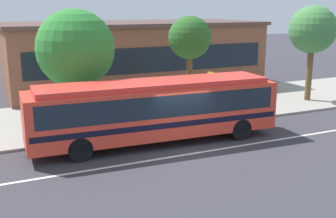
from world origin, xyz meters
TOP-DOWN VIEW (x-y plane):
  - ground_plane at (0.00, 0.00)m, footprint 120.00×120.00m
  - sidewalk_slab at (0.00, 6.56)m, footprint 60.00×8.00m
  - lane_stripe_center at (0.00, -0.80)m, footprint 56.00×0.16m
  - transit_bus at (-0.72, 1.21)m, footprint 11.29×2.99m
  - pedestrian_waiting_near_sign at (-0.16, 4.24)m, footprint 0.45×0.45m
  - bus_stop_sign at (3.22, 3.11)m, footprint 0.15×0.44m
  - street_tree_near_stop at (-3.33, 4.90)m, footprint 3.82×3.82m
  - street_tree_mid_block at (3.47, 5.98)m, footprint 2.46×2.46m
  - street_tree_far_end at (11.48, 4.79)m, footprint 2.96×2.96m
  - station_building at (2.99, 13.94)m, footprint 18.60×8.11m

SIDE VIEW (x-z plane):
  - ground_plane at x=0.00m, z-range 0.00..0.00m
  - lane_stripe_center at x=0.00m, z-range 0.00..0.01m
  - sidewalk_slab at x=0.00m, z-range 0.00..0.12m
  - pedestrian_waiting_near_sign at x=-0.16m, z-range 0.26..1.97m
  - transit_bus at x=-0.72m, z-range 0.23..3.05m
  - bus_stop_sign at x=3.22m, z-range 0.48..3.07m
  - station_building at x=2.99m, z-range 0.01..4.91m
  - street_tree_near_stop at x=-3.33m, z-range 1.10..6.90m
  - street_tree_mid_block at x=3.47m, z-range 1.51..6.89m
  - street_tree_far_end at x=11.48m, z-range 1.57..7.53m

